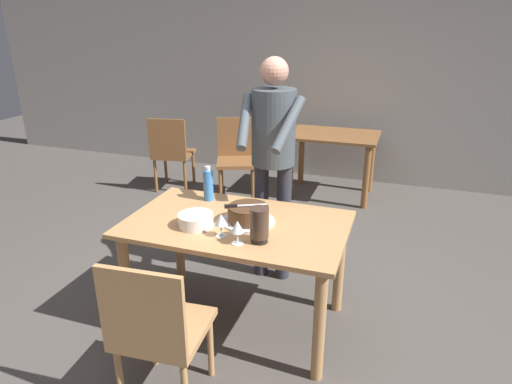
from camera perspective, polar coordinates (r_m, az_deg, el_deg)
name	(u,v)px	position (r m, az deg, el deg)	size (l,w,h in m)	color
ground_plane	(238,320)	(3.25, -2.28, -15.89)	(14.00, 14.00, 0.00)	#4C4742
back_wall	(332,71)	(5.80, 9.65, 14.86)	(10.00, 0.12, 2.70)	#BCB7AD
main_dining_table	(237,239)	(2.92, -2.46, -5.98)	(1.40, 0.85, 0.75)	tan
cake_on_platter	(248,215)	(2.84, -0.98, -2.89)	(0.34, 0.34, 0.11)	silver
cake_knife	(237,206)	(2.81, -2.45, -1.77)	(0.25, 0.14, 0.02)	silver
plate_stack	(196,220)	(2.82, -7.67, -3.56)	(0.22, 0.22, 0.08)	white
wine_glass_near	(237,227)	(2.55, -2.39, -4.51)	(0.08, 0.08, 0.14)	silver
wine_glass_far	(221,220)	(2.65, -4.47, -3.61)	(0.08, 0.08, 0.14)	silver
water_bottle	(208,185)	(3.18, -6.08, 0.94)	(0.07, 0.07, 0.25)	#387AC6
hurricane_lamp	(259,225)	(2.57, 0.43, -4.20)	(0.11, 0.11, 0.21)	black
person_cutting_cake	(273,148)	(3.30, 2.17, 5.64)	(0.47, 0.55, 1.72)	#2D2D38
chair_near_side	(157,328)	(2.43, -12.47, -16.51)	(0.47, 0.47, 0.90)	tan
background_table	(333,148)	(5.24, 9.71, 5.57)	(1.00, 0.70, 0.74)	brown
background_chair_0	(171,151)	(5.44, -10.69, 5.16)	(0.51, 0.51, 0.90)	brown
background_chair_1	(236,155)	(5.18, -2.51, 4.71)	(0.57, 0.57, 0.90)	brown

